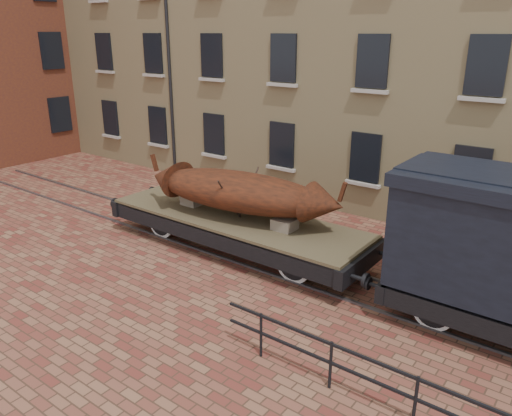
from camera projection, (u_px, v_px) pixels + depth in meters
The scene contains 5 objects.
ground at pixel (256, 256), 14.84m from camera, with size 90.00×90.00×0.00m, color brown.
warehouse_cream at pixel (485, 12), 18.31m from camera, with size 40.00×10.19×14.00m.
rail_track at pixel (256, 255), 14.83m from camera, with size 30.00×1.52×0.06m.
flatcar_wagon at pixel (236, 223), 14.98m from camera, with size 9.37×2.54×1.41m.
iron_boat at pixel (239, 191), 14.55m from camera, with size 6.46×2.53×1.56m.
Camera 1 is at (8.15, -10.77, 6.31)m, focal length 35.00 mm.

